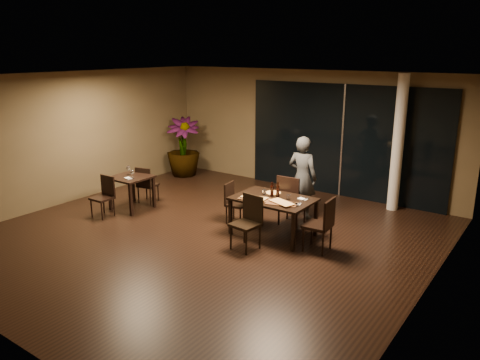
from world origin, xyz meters
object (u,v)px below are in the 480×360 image
(main_table, at_px, (273,202))
(chair_main_far, at_px, (290,198))
(chair_side_near, at_px, (105,194))
(bottle_a, at_px, (272,189))
(diner, at_px, (302,177))
(side_table, at_px, (131,182))
(potted_plant, at_px, (183,147))
(chair_main_near, at_px, (249,219))
(bottle_b, at_px, (278,192))
(chair_side_far, at_px, (146,183))
(bottle_c, at_px, (278,189))
(chair_main_right, at_px, (322,222))
(chair_main_left, at_px, (234,200))

(main_table, distance_m, chair_main_far, 0.66)
(chair_side_near, bearing_deg, bottle_a, 17.85)
(chair_side_near, relative_size, diner, 0.50)
(main_table, distance_m, side_table, 3.44)
(chair_main_far, xyz_separation_m, chair_side_near, (-3.53, -1.80, -0.10))
(potted_plant, height_order, bottle_a, potted_plant)
(chair_main_near, xyz_separation_m, bottle_a, (-0.03, 0.83, 0.35))
(chair_main_far, height_order, bottle_b, chair_main_far)
(main_table, relative_size, potted_plant, 0.91)
(side_table, xyz_separation_m, chair_side_far, (-0.03, 0.46, -0.14))
(main_table, distance_m, bottle_c, 0.26)
(chair_main_near, height_order, chair_main_right, chair_main_right)
(chair_main_right, bearing_deg, bottle_c, -108.12)
(diner, bearing_deg, main_table, 90.62)
(diner, bearing_deg, chair_main_right, 128.93)
(side_table, height_order, chair_side_far, chair_side_far)
(chair_main_right, height_order, bottle_b, bottle_b)
(main_table, distance_m, bottle_b, 0.22)
(chair_main_left, xyz_separation_m, bottle_a, (0.95, -0.06, 0.42))
(chair_side_near, relative_size, bottle_a, 3.04)
(chair_main_right, bearing_deg, chair_main_left, -100.71)
(main_table, height_order, side_table, same)
(main_table, bearing_deg, chair_main_right, -7.37)
(bottle_a, bearing_deg, chair_side_far, -178.20)
(chair_main_left, xyz_separation_m, chair_side_near, (-2.49, -1.28, 0.02))
(chair_side_far, bearing_deg, bottle_a, 169.56)
(chair_main_left, relative_size, chair_side_far, 0.97)
(chair_main_left, relative_size, potted_plant, 0.51)
(side_table, bearing_deg, chair_main_right, 4.54)
(side_table, relative_size, chair_main_right, 0.81)
(side_table, xyz_separation_m, bottle_c, (3.41, 0.64, 0.27))
(chair_side_far, relative_size, bottle_c, 3.05)
(diner, xyz_separation_m, bottle_b, (0.11, -1.18, 0.00))
(chair_main_near, bearing_deg, chair_side_far, 174.46)
(chair_main_left, height_order, chair_main_right, chair_main_right)
(side_table, distance_m, bottle_b, 3.52)
(chair_main_left, bearing_deg, potted_plant, 48.52)
(main_table, xyz_separation_m, chair_side_far, (-3.43, -0.04, -0.19))
(chair_main_far, height_order, chair_side_far, chair_main_far)
(chair_main_far, relative_size, bottle_a, 3.66)
(chair_side_near, xyz_separation_m, potted_plant, (-0.88, 3.48, 0.33))
(main_table, relative_size, chair_side_far, 1.73)
(chair_main_near, relative_size, diner, 0.56)
(bottle_b, xyz_separation_m, bottle_c, (-0.06, 0.11, 0.01))
(potted_plant, height_order, bottle_b, potted_plant)
(chair_main_left, relative_size, bottle_b, 3.20)
(chair_main_far, xyz_separation_m, chair_main_left, (-1.03, -0.52, -0.11))
(bottle_c, bearing_deg, chair_side_far, -177.04)
(side_table, bearing_deg, chair_main_left, 14.78)
(side_table, bearing_deg, bottle_a, 9.72)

